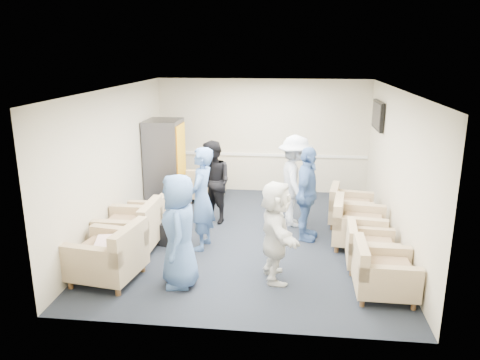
# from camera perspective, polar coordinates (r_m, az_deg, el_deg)

# --- Properties ---
(floor) EXTENTS (6.00, 6.00, 0.00)m
(floor) POSITION_cam_1_polar(r_m,az_deg,el_deg) (8.72, 1.31, -6.95)
(floor) COLOR black
(floor) RESTS_ON ground
(ceiling) EXTENTS (6.00, 6.00, 0.00)m
(ceiling) POSITION_cam_1_polar(r_m,az_deg,el_deg) (8.08, 1.43, 11.02)
(ceiling) COLOR silver
(ceiling) RESTS_ON back_wall
(back_wall) EXTENTS (5.00, 0.02, 2.70)m
(back_wall) POSITION_cam_1_polar(r_m,az_deg,el_deg) (11.23, 2.76, 5.35)
(back_wall) COLOR beige
(back_wall) RESTS_ON floor
(front_wall) EXTENTS (5.00, 0.02, 2.70)m
(front_wall) POSITION_cam_1_polar(r_m,az_deg,el_deg) (5.45, -1.51, -5.87)
(front_wall) COLOR beige
(front_wall) RESTS_ON floor
(left_wall) EXTENTS (0.02, 6.00, 2.70)m
(left_wall) POSITION_cam_1_polar(r_m,az_deg,el_deg) (8.87, -14.94, 2.07)
(left_wall) COLOR beige
(left_wall) RESTS_ON floor
(right_wall) EXTENTS (0.02, 6.00, 2.70)m
(right_wall) POSITION_cam_1_polar(r_m,az_deg,el_deg) (8.46, 18.49, 1.14)
(right_wall) COLOR beige
(right_wall) RESTS_ON floor
(chair_rail) EXTENTS (4.98, 0.04, 0.06)m
(chair_rail) POSITION_cam_1_polar(r_m,az_deg,el_deg) (11.29, 2.73, 3.09)
(chair_rail) COLOR silver
(chair_rail) RESTS_ON back_wall
(tv) EXTENTS (0.10, 1.00, 0.58)m
(tv) POSITION_cam_1_polar(r_m,az_deg,el_deg) (10.06, 16.45, 7.56)
(tv) COLOR black
(tv) RESTS_ON right_wall
(armchair_left_near) EXTENTS (1.07, 1.07, 0.75)m
(armchair_left_near) POSITION_cam_1_polar(r_m,az_deg,el_deg) (7.29, -15.52, -9.04)
(armchair_left_near) COLOR tan
(armchair_left_near) RESTS_ON floor
(armchair_left_mid) EXTENTS (0.94, 0.94, 0.75)m
(armchair_left_mid) POSITION_cam_1_polar(r_m,az_deg,el_deg) (8.22, -12.95, -6.02)
(armchair_left_mid) COLOR tan
(armchair_left_mid) RESTS_ON floor
(armchair_left_far) EXTENTS (0.78, 0.78, 0.62)m
(armchair_left_far) POSITION_cam_1_polar(r_m,az_deg,el_deg) (8.85, -11.43, -4.80)
(armchair_left_far) COLOR tan
(armchair_left_far) RESTS_ON floor
(armchair_right_near) EXTENTS (0.84, 0.84, 0.66)m
(armchair_right_near) POSITION_cam_1_polar(r_m,az_deg,el_deg) (6.93, 16.79, -10.90)
(armchair_right_near) COLOR tan
(armchair_right_near) RESTS_ON floor
(armchair_right_midnear) EXTENTS (0.81, 0.81, 0.61)m
(armchair_right_midnear) POSITION_cam_1_polar(r_m,az_deg,el_deg) (7.70, 15.34, -8.24)
(armchair_right_midnear) COLOR tan
(armchair_right_midnear) RESTS_ON floor
(armchair_right_midfar) EXTENTS (1.01, 1.01, 0.72)m
(armchair_right_midfar) POSITION_cam_1_polar(r_m,az_deg,el_deg) (8.47, 13.95, -5.53)
(armchair_right_midfar) COLOR tan
(armchair_right_midfar) RESTS_ON floor
(armchair_right_far) EXTENTS (0.94, 0.94, 0.66)m
(armchair_right_far) POSITION_cam_1_polar(r_m,az_deg,el_deg) (9.43, 13.08, -3.47)
(armchair_right_far) COLOR tan
(armchair_right_far) RESTS_ON floor
(armchair_corner) EXTENTS (0.87, 0.87, 0.66)m
(armchair_corner) POSITION_cam_1_polar(r_m,az_deg,el_deg) (10.74, -4.12, -0.75)
(armchair_corner) COLOR tan
(armchair_corner) RESTS_ON floor
(vending_machine) EXTENTS (0.76, 0.89, 1.87)m
(vending_machine) POSITION_cam_1_polar(r_m,az_deg,el_deg) (10.56, -9.11, 2.22)
(vending_machine) COLOR #4D4D54
(vending_machine) RESTS_ON floor
(backpack) EXTENTS (0.32, 0.26, 0.48)m
(backpack) POSITION_cam_1_polar(r_m,az_deg,el_deg) (8.38, -8.82, -6.29)
(backpack) COLOR black
(backpack) RESTS_ON floor
(pillow) EXTENTS (0.48, 0.56, 0.14)m
(pillow) POSITION_cam_1_polar(r_m,az_deg,el_deg) (7.23, -15.71, -7.60)
(pillow) COLOR silver
(pillow) RESTS_ON armchair_left_near
(person_front_left) EXTENTS (0.69, 0.91, 1.68)m
(person_front_left) POSITION_cam_1_polar(r_m,az_deg,el_deg) (6.79, -7.42, -6.17)
(person_front_left) COLOR #4569A7
(person_front_left) RESTS_ON floor
(person_mid_left) EXTENTS (0.51, 0.70, 1.79)m
(person_mid_left) POSITION_cam_1_polar(r_m,az_deg,el_deg) (8.00, -4.72, -2.29)
(person_mid_left) COLOR #4569A7
(person_mid_left) RESTS_ON floor
(person_back_left) EXTENTS (1.01, 0.99, 1.64)m
(person_back_left) POSITION_cam_1_polar(r_m,az_deg,el_deg) (9.23, -3.29, -0.29)
(person_back_left) COLOR black
(person_back_left) RESTS_ON floor
(person_back_right) EXTENTS (0.88, 1.26, 1.79)m
(person_back_right) POSITION_cam_1_polar(r_m,az_deg,el_deg) (9.09, 6.69, -0.15)
(person_back_right) COLOR silver
(person_back_right) RESTS_ON floor
(person_mid_right) EXTENTS (0.61, 1.06, 1.71)m
(person_mid_right) POSITION_cam_1_polar(r_m,az_deg,el_deg) (8.43, 8.15, -1.73)
(person_mid_right) COLOR #4569A7
(person_mid_right) RESTS_ON floor
(person_front_right) EXTENTS (0.73, 1.49, 1.54)m
(person_front_right) POSITION_cam_1_polar(r_m,az_deg,el_deg) (6.93, 4.38, -6.26)
(person_front_right) COLOR silver
(person_front_right) RESTS_ON floor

